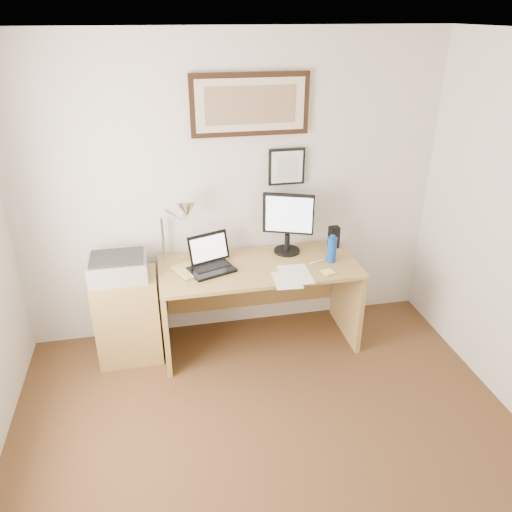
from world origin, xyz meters
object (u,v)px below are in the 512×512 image
object	(u,v)px
water_bottle	(332,250)
desk	(257,286)
side_cabinet	(128,317)
book	(179,274)
laptop	(210,262)
printer	(118,267)
lcd_monitor	(288,221)

from	to	relation	value
water_bottle	desk	world-z (taller)	water_bottle
side_cabinet	book	world-z (taller)	book
laptop	printer	bearing A→B (deg)	177.34
desk	book	bearing A→B (deg)	-169.54
laptop	water_bottle	bearing A→B (deg)	-4.63
laptop	lcd_monitor	distance (m)	0.73
book	laptop	xyz separation A→B (m)	(0.26, 0.06, 0.05)
lcd_monitor	printer	size ratio (longest dim) A/B	1.18
water_bottle	lcd_monitor	distance (m)	0.43
laptop	book	bearing A→B (deg)	-166.03
desk	printer	distance (m)	1.14
desk	printer	bearing A→B (deg)	-178.86
book	printer	xyz separation A→B (m)	(-0.45, 0.10, 0.06)
side_cabinet	water_bottle	world-z (taller)	water_bottle
water_bottle	laptop	xyz separation A→B (m)	(-0.98, 0.08, -0.05)
lcd_monitor	printer	world-z (taller)	lcd_monitor
side_cabinet	lcd_monitor	size ratio (longest dim) A/B	1.40
side_cabinet	laptop	world-z (taller)	laptop
printer	lcd_monitor	bearing A→B (deg)	5.18
desk	lcd_monitor	world-z (taller)	lcd_monitor
lcd_monitor	printer	xyz separation A→B (m)	(-1.38, -0.13, -0.22)
desk	lcd_monitor	distance (m)	0.61
side_cabinet	desk	xyz separation A→B (m)	(1.07, 0.04, 0.15)
side_cabinet	printer	size ratio (longest dim) A/B	1.66
water_bottle	printer	world-z (taller)	water_bottle
desk	lcd_monitor	size ratio (longest dim) A/B	3.08
side_cabinet	water_bottle	xyz separation A→B (m)	(1.66, -0.10, 0.49)
printer	book	bearing A→B (deg)	-12.13
water_bottle	lcd_monitor	bearing A→B (deg)	142.33
water_bottle	book	bearing A→B (deg)	179.31
water_bottle	printer	bearing A→B (deg)	176.20
water_bottle	desk	size ratio (longest dim) A/B	0.13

